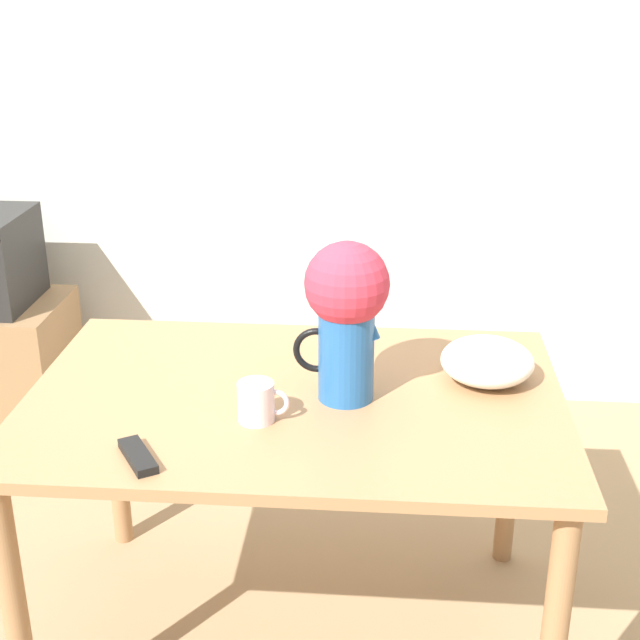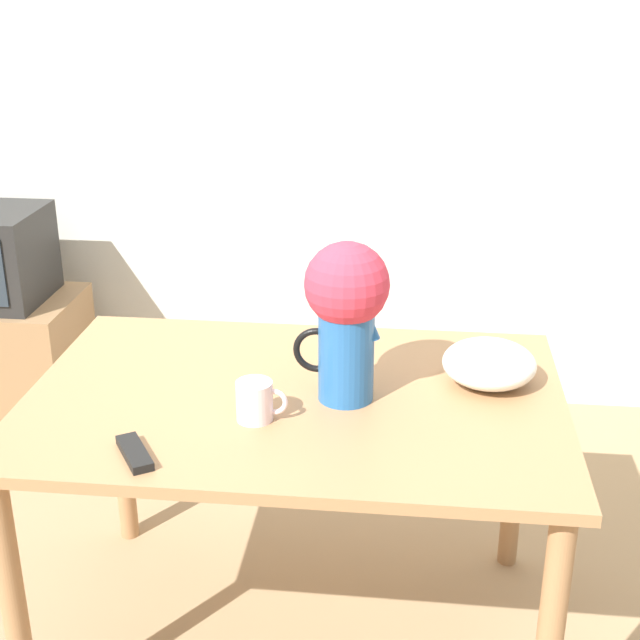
{
  "view_description": "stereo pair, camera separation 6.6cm",
  "coord_description": "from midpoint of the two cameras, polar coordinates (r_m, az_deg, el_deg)",
  "views": [
    {
      "loc": [
        0.24,
        -1.85,
        1.79
      ],
      "look_at": [
        0.08,
        0.16,
        0.97
      ],
      "focal_mm": 50.0,
      "sensor_mm": 36.0,
      "label": 1
    },
    {
      "loc": [
        0.3,
        -1.84,
        1.79
      ],
      "look_at": [
        0.08,
        0.16,
        0.97
      ],
      "focal_mm": 50.0,
      "sensor_mm": 36.0,
      "label": 2
    }
  ],
  "objects": [
    {
      "name": "flower_vase",
      "position": [
        2.16,
        0.83,
        0.85
      ],
      "size": [
        0.24,
        0.21,
        0.41
      ],
      "color": "#235B9E",
      "rests_on": "table"
    },
    {
      "name": "remote_control",
      "position": [
        2.03,
        -12.5,
        -8.51
      ],
      "size": [
        0.12,
        0.16,
        0.02
      ],
      "color": "black",
      "rests_on": "table"
    },
    {
      "name": "wall_back",
      "position": [
        3.61,
        0.22,
        14.31
      ],
      "size": [
        8.0,
        0.05,
        2.6
      ],
      "color": "silver",
      "rests_on": "ground_plane"
    },
    {
      "name": "coffee_mug",
      "position": [
        2.13,
        -4.92,
        -5.25
      ],
      "size": [
        0.12,
        0.09,
        0.1
      ],
      "color": "silver",
      "rests_on": "table"
    },
    {
      "name": "white_bowl",
      "position": [
        2.35,
        9.86,
        -2.62
      ],
      "size": [
        0.24,
        0.24,
        0.11
      ],
      "color": "white",
      "rests_on": "table"
    },
    {
      "name": "table",
      "position": [
        2.32,
        -2.42,
        -6.96
      ],
      "size": [
        1.36,
        0.92,
        0.76
      ],
      "color": "#A3754C",
      "rests_on": "ground_plane"
    }
  ]
}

